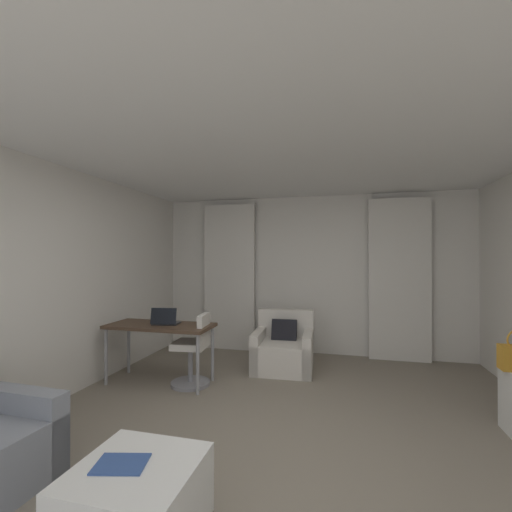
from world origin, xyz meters
name	(u,v)px	position (x,y,z in m)	size (l,w,h in m)	color
ground_plane	(276,453)	(0.00, 0.00, 0.00)	(12.00, 12.00, 0.00)	gray
wall_window	(310,274)	(0.00, 3.03, 1.30)	(5.12, 0.06, 2.60)	silver
wall_left	(25,286)	(-2.53, 0.00, 1.30)	(0.06, 6.12, 2.60)	silver
ceiling	(276,128)	(0.00, 0.00, 2.63)	(5.12, 6.12, 0.06)	white
curtain_left_panel	(229,277)	(-1.38, 2.90, 1.25)	(0.90, 0.06, 2.50)	silver
curtain_right_panel	(399,279)	(1.38, 2.90, 1.25)	(0.90, 0.06, 2.50)	silver
armchair	(284,350)	(-0.29, 2.08, 0.27)	(0.85, 0.84, 0.80)	silver
desk	(160,330)	(-1.71, 1.17, 0.67)	(1.33, 0.56, 0.74)	#4C3828
desk_chair	(194,353)	(-1.27, 1.20, 0.39)	(0.48, 0.48, 0.88)	gray
laptop	(165,321)	(-1.64, 1.18, 0.78)	(0.36, 0.30, 0.22)	#2D2D33
coffee_table	(136,503)	(-0.60, -1.02, 0.21)	(0.67, 0.66, 0.42)	white
magazine_open	(121,464)	(-0.68, -1.04, 0.42)	(0.32, 0.26, 0.01)	#335193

